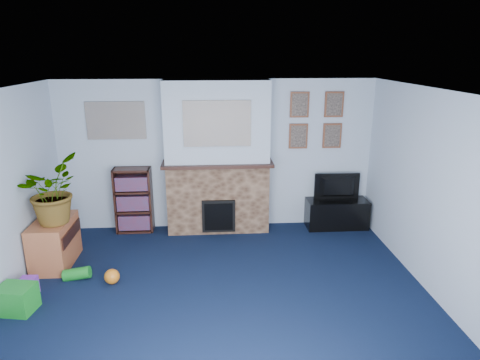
{
  "coord_description": "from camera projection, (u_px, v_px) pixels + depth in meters",
  "views": [
    {
      "loc": [
        -0.09,
        -4.43,
        2.81
      ],
      "look_at": [
        0.27,
        0.82,
        1.21
      ],
      "focal_mm": 32.0,
      "sensor_mm": 36.0,
      "label": 1
    }
  ],
  "objects": [
    {
      "name": "floor",
      "position": [
        222.0,
        299.0,
        5.05
      ],
      "size": [
        5.0,
        4.5,
        0.01
      ],
      "primitive_type": "cube",
      "color": "black",
      "rests_on": "ground"
    },
    {
      "name": "ceiling",
      "position": [
        219.0,
        93.0,
        4.36
      ],
      "size": [
        5.0,
        4.5,
        0.01
      ],
      "primitive_type": "cube",
      "color": "white",
      "rests_on": "wall_back"
    },
    {
      "name": "wall_back",
      "position": [
        217.0,
        155.0,
        6.85
      ],
      "size": [
        5.0,
        0.04,
        2.4
      ],
      "primitive_type": "cube",
      "color": "#AFBFD4",
      "rests_on": "ground"
    },
    {
      "name": "wall_front",
      "position": [
        231.0,
        331.0,
        2.56
      ],
      "size": [
        5.0,
        0.04,
        2.4
      ],
      "primitive_type": "cube",
      "color": "#AFBFD4",
      "rests_on": "ground"
    },
    {
      "name": "wall_right",
      "position": [
        440.0,
        198.0,
        4.87
      ],
      "size": [
        0.04,
        4.5,
        2.4
      ],
      "primitive_type": "cube",
      "color": "#AFBFD4",
      "rests_on": "ground"
    },
    {
      "name": "chimney_breast",
      "position": [
        217.0,
        159.0,
        6.66
      ],
      "size": [
        1.72,
        0.5,
        2.4
      ],
      "color": "brown",
      "rests_on": "ground"
    },
    {
      "name": "collage_main",
      "position": [
        217.0,
        124.0,
        6.29
      ],
      "size": [
        1.0,
        0.03,
        0.68
      ],
      "primitive_type": "cube",
      "color": "gray",
      "rests_on": "chimney_breast"
    },
    {
      "name": "collage_left",
      "position": [
        116.0,
        121.0,
        6.57
      ],
      "size": [
        0.9,
        0.03,
        0.58
      ],
      "primitive_type": "cube",
      "color": "gray",
      "rests_on": "wall_back"
    },
    {
      "name": "portrait_tl",
      "position": [
        300.0,
        105.0,
        6.69
      ],
      "size": [
        0.3,
        0.03,
        0.4
      ],
      "primitive_type": "cube",
      "color": "brown",
      "rests_on": "wall_back"
    },
    {
      "name": "portrait_tr",
      "position": [
        334.0,
        104.0,
        6.72
      ],
      "size": [
        0.3,
        0.03,
        0.4
      ],
      "primitive_type": "cube",
      "color": "brown",
      "rests_on": "wall_back"
    },
    {
      "name": "portrait_bl",
      "position": [
        298.0,
        136.0,
        6.83
      ],
      "size": [
        0.3,
        0.03,
        0.4
      ],
      "primitive_type": "cube",
      "color": "brown",
      "rests_on": "wall_back"
    },
    {
      "name": "portrait_br",
      "position": [
        332.0,
        136.0,
        6.87
      ],
      "size": [
        0.3,
        0.03,
        0.4
      ],
      "primitive_type": "cube",
      "color": "brown",
      "rests_on": "wall_back"
    },
    {
      "name": "tv_stand",
      "position": [
        336.0,
        214.0,
        7.05
      ],
      "size": [
        0.99,
        0.42,
        0.47
      ],
      "primitive_type": "cube",
      "color": "black",
      "rests_on": "ground"
    },
    {
      "name": "television",
      "position": [
        338.0,
        187.0,
        6.94
      ],
      "size": [
        0.74,
        0.1,
        0.43
      ],
      "primitive_type": "imported",
      "rotation": [
        0.0,
        0.0,
        3.13
      ],
      "color": "black",
      "rests_on": "tv_stand"
    },
    {
      "name": "bookshelf",
      "position": [
        134.0,
        201.0,
        6.83
      ],
      "size": [
        0.58,
        0.28,
        1.05
      ],
      "color": "black",
      "rests_on": "ground"
    },
    {
      "name": "sideboard",
      "position": [
        54.0,
        240.0,
        5.78
      ],
      "size": [
        0.45,
        0.82,
        0.64
      ],
      "primitive_type": "cube",
      "color": "#AF5E38",
      "rests_on": "ground"
    },
    {
      "name": "potted_plant",
      "position": [
        50.0,
        191.0,
        5.53
      ],
      "size": [
        0.76,
        0.85,
        0.87
      ],
      "primitive_type": "imported",
      "rotation": [
        0.0,
        0.0,
        1.68
      ],
      "color": "#26661E",
      "rests_on": "sideboard"
    },
    {
      "name": "mantel_clock",
      "position": [
        219.0,
        158.0,
        6.61
      ],
      "size": [
        0.09,
        0.06,
        0.13
      ],
      "primitive_type": "cube",
      "color": "gold",
      "rests_on": "chimney_breast"
    },
    {
      "name": "mantel_candle",
      "position": [
        241.0,
        157.0,
        6.63
      ],
      "size": [
        0.04,
        0.04,
        0.14
      ],
      "primitive_type": "cylinder",
      "color": "#B2BFC6",
      "rests_on": "chimney_breast"
    },
    {
      "name": "mantel_teddy",
      "position": [
        179.0,
        159.0,
        6.57
      ],
      "size": [
        0.14,
        0.14,
        0.14
      ],
      "primitive_type": "sphere",
      "color": "gray",
      "rests_on": "chimney_breast"
    },
    {
      "name": "mantel_can",
      "position": [
        265.0,
        158.0,
        6.66
      ],
      "size": [
        0.06,
        0.06,
        0.12
      ],
      "primitive_type": "cylinder",
      "color": "purple",
      "rests_on": "chimney_breast"
    },
    {
      "name": "green_crate",
      "position": [
        17.0,
        300.0,
        4.77
      ],
      "size": [
        0.43,
        0.37,
        0.31
      ],
      "primitive_type": "cube",
      "rotation": [
        0.0,
        0.0,
        -0.18
      ],
      "color": "#198C26",
      "rests_on": "ground"
    },
    {
      "name": "toy_ball",
      "position": [
        112.0,
        277.0,
        5.36
      ],
      "size": [
        0.19,
        0.19,
        0.19
      ],
      "primitive_type": "sphere",
      "color": "orange",
      "rests_on": "ground"
    },
    {
      "name": "toy_block",
      "position": [
        28.0,
        287.0,
        5.08
      ],
      "size": [
        0.19,
        0.19,
        0.23
      ],
      "primitive_type": "cube",
      "rotation": [
        0.0,
        0.0,
        -0.04
      ],
      "color": "purple",
      "rests_on": "ground"
    },
    {
      "name": "toy_tube",
      "position": [
        77.0,
        274.0,
        5.47
      ],
      "size": [
        0.35,
        0.16,
        0.2
      ],
      "primitive_type": "cylinder",
      "rotation": [
        0.0,
        1.43,
        0.0
      ],
      "color": "#198C26",
      "rests_on": "ground"
    }
  ]
}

